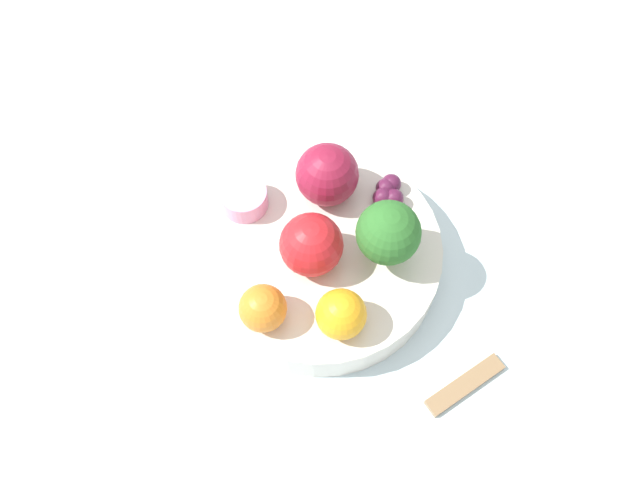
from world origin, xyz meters
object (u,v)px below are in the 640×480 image
grape_cluster (388,192)px  small_cup (244,198)px  orange_back (341,314)px  apple_red (327,175)px  broccoli (388,233)px  bowl (320,255)px  apple_green (311,245)px  orange_front (263,308)px  spoon (465,385)px

grape_cluster → small_cup: bearing=-128.8°
orange_back → apple_red: bearing=142.5°
broccoli → apple_red: size_ratio=1.20×
bowl → apple_green: (0.01, -0.02, 0.05)m
bowl → broccoli: (0.05, 0.04, 0.06)m
orange_front → spoon: bearing=32.2°
apple_green → grape_cluster: (-0.00, 0.10, -0.02)m
apple_green → small_cup: (-0.09, -0.01, -0.02)m
apple_green → apple_red: bearing=126.9°
small_cup → apple_green: bearing=5.1°
broccoli → apple_green: 0.07m
broccoli → orange_front: 0.13m
apple_red → spoon: bearing=-8.1°
apple_red → spoon: 0.23m
bowl → apple_red: (-0.04, 0.04, 0.05)m
apple_green → small_cup: apple_green is taller
bowl → orange_front: size_ratio=5.52×
apple_green → orange_front: bearing=-77.7°
bowl → apple_red: size_ratio=3.83×
apple_red → spoon: size_ratio=0.74×
bowl → spoon: bearing=4.5°
small_cup → grape_cluster: bearing=51.2°
bowl → spoon: bowl is taller
small_cup → spoon: size_ratio=0.55×
apple_red → small_cup: bearing=-121.9°
orange_front → orange_back: size_ratio=0.95×
grape_cluster → orange_front: bearing=-84.5°
apple_red → orange_back: bearing=-37.5°
apple_green → spoon: apple_green is taller
apple_red → apple_green: size_ratio=1.05×
broccoli → apple_red: broccoli is taller
bowl → apple_green: bearing=-69.1°
grape_cluster → spoon: grape_cluster is taller
orange_front → bowl: bearing=104.0°
apple_green → bowl: bearing=110.9°
broccoli → small_cup: 0.15m
orange_front → small_cup: bearing=149.5°
bowl → broccoli: 0.09m
orange_back → orange_front: bearing=-137.1°
bowl → grape_cluster: bearing=86.7°
grape_cluster → small_cup: size_ratio=0.82×
bowl → orange_front: orange_front is taller
bowl → spoon: size_ratio=2.82×
orange_front → broccoli: bearing=77.4°
bowl → apple_green: 0.05m
apple_red → orange_back: 0.14m
grape_cluster → apple_red: bearing=-138.2°
broccoli → grape_cluster: 0.07m
orange_front → grape_cluster: size_ratio=1.12×
apple_red → orange_back: size_ratio=1.36×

